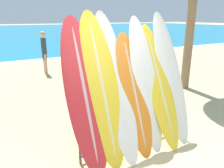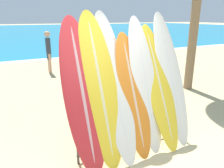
# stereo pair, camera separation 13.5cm
# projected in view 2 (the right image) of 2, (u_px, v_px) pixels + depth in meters

# --- Properties ---
(ocean_water) EXTENTS (120.00, 60.00, 0.01)m
(ocean_water) POSITION_uv_depth(u_px,v_px,m) (9.00, 31.00, 36.97)
(ocean_water) COLOR teal
(ocean_water) RESTS_ON ground_plane
(surfboard_rack) EXTENTS (2.09, 0.04, 0.96)m
(surfboard_rack) POSITION_uv_depth(u_px,v_px,m) (132.00, 121.00, 3.86)
(surfboard_rack) COLOR #47474C
(surfboard_rack) RESTS_ON ground_plane
(surfboard_slot_0) EXTENTS (0.60, 1.07, 2.33)m
(surfboard_slot_0) POSITION_uv_depth(u_px,v_px,m) (82.00, 93.00, 3.34)
(surfboard_slot_0) COLOR red
(surfboard_slot_0) RESTS_ON ground_plane
(surfboard_slot_1) EXTENTS (0.60, 1.11, 2.42)m
(surfboard_slot_1) POSITION_uv_depth(u_px,v_px,m) (100.00, 88.00, 3.47)
(surfboard_slot_1) COLOR yellow
(surfboard_slot_1) RESTS_ON ground_plane
(surfboard_slot_2) EXTENTS (0.52, 1.23, 2.41)m
(surfboard_slot_2) POSITION_uv_depth(u_px,v_px,m) (114.00, 85.00, 3.61)
(surfboard_slot_2) COLOR silver
(surfboard_slot_2) RESTS_ON ground_plane
(surfboard_slot_3) EXTENTS (0.52, 0.93, 2.05)m
(surfboard_slot_3) POSITION_uv_depth(u_px,v_px,m) (133.00, 94.00, 3.72)
(surfboard_slot_3) COLOR orange
(surfboard_slot_3) RESTS_ON ground_plane
(surfboard_slot_4) EXTENTS (0.49, 0.94, 2.32)m
(surfboard_slot_4) POSITION_uv_depth(u_px,v_px,m) (145.00, 84.00, 3.84)
(surfboard_slot_4) COLOR silver
(surfboard_slot_4) RESTS_ON ground_plane
(surfboard_slot_5) EXTENTS (0.53, 1.13, 2.18)m
(surfboard_slot_5) POSITION_uv_depth(u_px,v_px,m) (159.00, 86.00, 3.97)
(surfboard_slot_5) COLOR yellow
(surfboard_slot_5) RESTS_ON ground_plane
(surfboard_slot_6) EXTENTS (0.51, 1.08, 2.40)m
(surfboard_slot_6) POSITION_uv_depth(u_px,v_px,m) (171.00, 77.00, 4.12)
(surfboard_slot_6) COLOR silver
(surfboard_slot_6) RESTS_ON ground_plane
(person_near_water) EXTENTS (0.23, 0.29, 1.74)m
(person_near_water) POSITION_uv_depth(u_px,v_px,m) (48.00, 51.00, 9.08)
(person_near_water) COLOR tan
(person_near_water) RESTS_ON ground_plane
(person_far_left) EXTENTS (0.28, 0.23, 1.69)m
(person_far_left) POSITION_uv_depth(u_px,v_px,m) (79.00, 56.00, 7.99)
(person_far_left) COLOR #846047
(person_far_left) RESTS_ON ground_plane
(person_far_right) EXTENTS (0.29, 0.23, 1.74)m
(person_far_right) POSITION_uv_depth(u_px,v_px,m) (84.00, 44.00, 11.10)
(person_far_right) COLOR #846047
(person_far_right) RESTS_ON ground_plane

